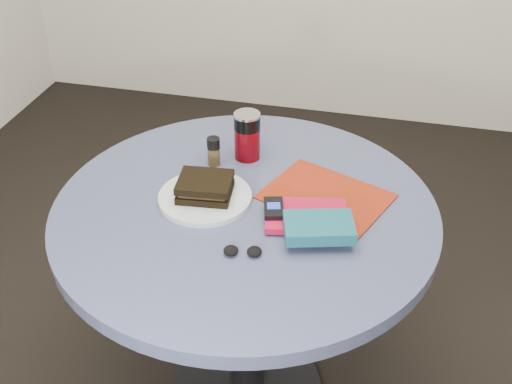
% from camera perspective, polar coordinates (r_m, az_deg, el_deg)
% --- Properties ---
extents(table, '(1.00, 1.00, 0.75)m').
position_cam_1_polar(table, '(1.76, -0.95, -5.57)').
color(table, black).
rests_on(table, ground).
extents(plate, '(0.27, 0.27, 0.02)m').
position_cam_1_polar(plate, '(1.68, -4.55, -0.49)').
color(plate, silver).
rests_on(plate, table).
extents(sandwich, '(0.15, 0.13, 0.05)m').
position_cam_1_polar(sandwich, '(1.67, -4.55, 0.46)').
color(sandwich, black).
rests_on(sandwich, plate).
extents(soda_can, '(0.09, 0.09, 0.14)m').
position_cam_1_polar(soda_can, '(1.83, -0.79, 5.03)').
color(soda_can, '#5E040D').
rests_on(soda_can, table).
extents(pepper_grinder, '(0.05, 0.05, 0.08)m').
position_cam_1_polar(pepper_grinder, '(1.81, -3.78, 3.64)').
color(pepper_grinder, '#45361D').
rests_on(pepper_grinder, table).
extents(magazine, '(0.37, 0.33, 0.01)m').
position_cam_1_polar(magazine, '(1.70, 6.24, -0.40)').
color(magazine, maroon).
rests_on(magazine, table).
extents(red_book, '(0.23, 0.17, 0.02)m').
position_cam_1_polar(red_book, '(1.61, 4.50, -2.14)').
color(red_book, '#A60D2D').
rests_on(red_book, magazine).
extents(novel, '(0.19, 0.15, 0.03)m').
position_cam_1_polar(novel, '(1.53, 5.62, -3.15)').
color(novel, '#124B57').
rests_on(novel, red_book).
extents(mp3_player, '(0.07, 0.09, 0.02)m').
position_cam_1_polar(mp3_player, '(1.60, 1.58, -1.45)').
color(mp3_player, black).
rests_on(mp3_player, red_book).
extents(headphones, '(0.10, 0.05, 0.02)m').
position_cam_1_polar(headphones, '(1.50, -1.20, -5.27)').
color(headphones, black).
rests_on(headphones, table).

